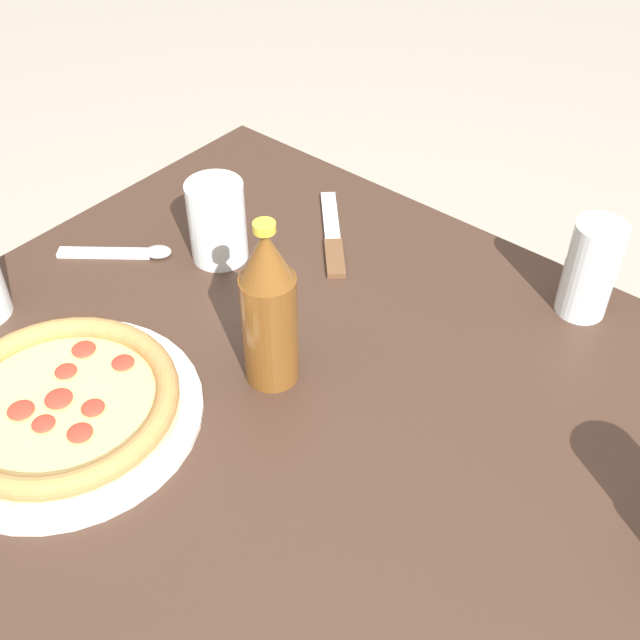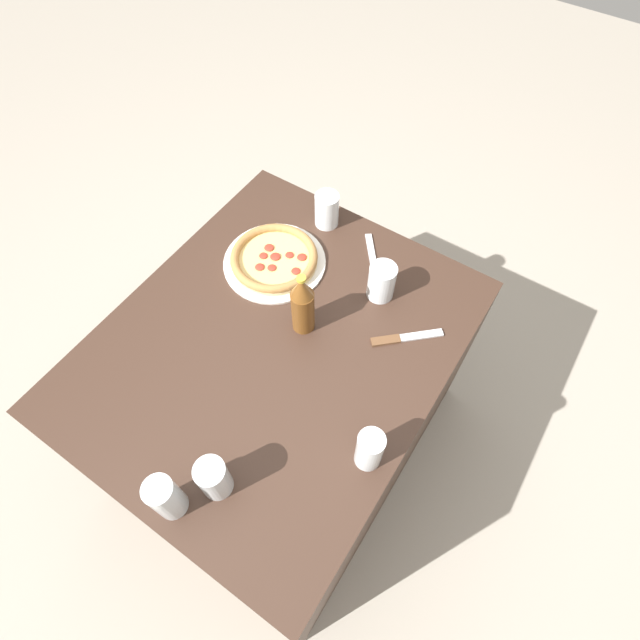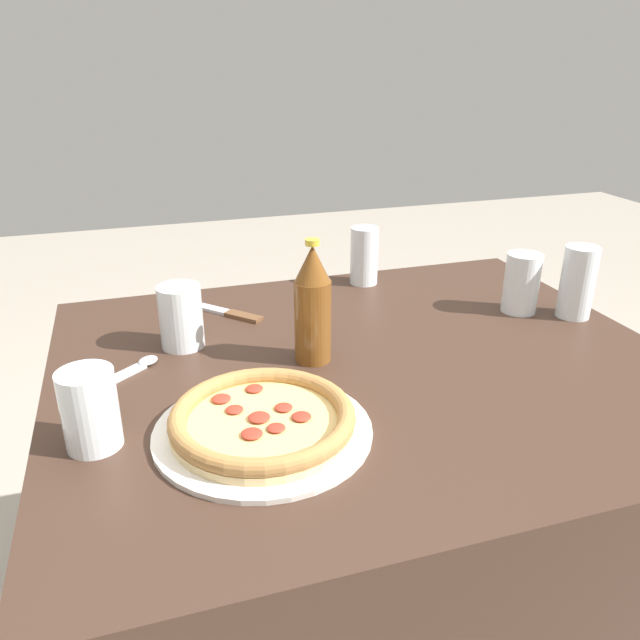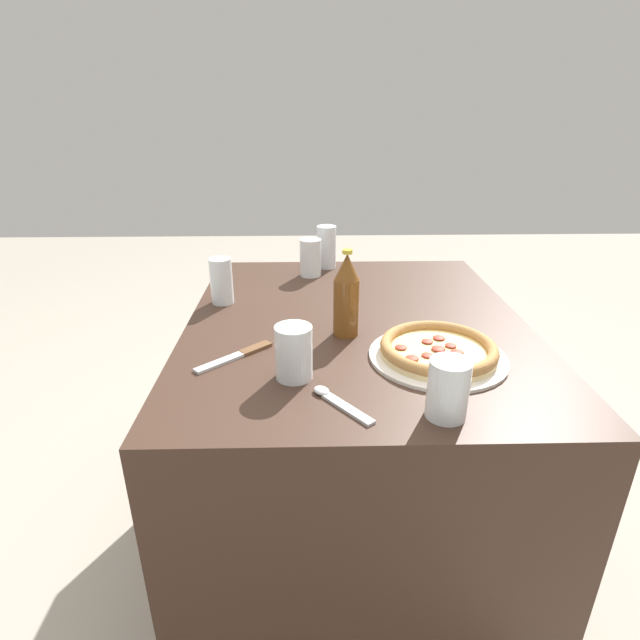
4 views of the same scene
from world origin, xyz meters
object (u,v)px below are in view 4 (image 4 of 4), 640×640
object	(u,v)px
glass_red_wine	(448,392)
glass_cola	(222,283)
glass_mango_juice	(311,259)
glass_orange_juice	(326,248)
knife	(238,355)
spoon	(335,400)
pizza_margherita	(438,351)
glass_lemonade	(294,354)
beer_bottle	(346,296)

from	to	relation	value
glass_red_wine	glass_cola	world-z (taller)	glass_cola
glass_mango_juice	glass_orange_juice	world-z (taller)	glass_orange_juice
glass_orange_juice	knife	size ratio (longest dim) A/B	0.89
glass_cola	spoon	bearing A→B (deg)	29.05
glass_red_wine	pizza_margherita	bearing A→B (deg)	169.80
glass_mango_juice	spoon	distance (m)	0.78
glass_mango_juice	glass_orange_juice	distance (m)	0.11
glass_orange_juice	spoon	world-z (taller)	glass_orange_juice
glass_lemonade	glass_mango_juice	world-z (taller)	glass_mango_juice
glass_cola	knife	size ratio (longest dim) A/B	0.81
beer_bottle	knife	xyz separation A→B (m)	(0.12, -0.25, -0.10)
glass_red_wine	glass_orange_juice	size ratio (longest dim) A/B	0.78
pizza_margherita	spoon	world-z (taller)	pizza_margherita
glass_mango_juice	beer_bottle	distance (m)	0.48
glass_lemonade	glass_cola	xyz separation A→B (m)	(-0.44, -0.22, 0.00)
glass_lemonade	glass_mango_juice	size ratio (longest dim) A/B	0.94
glass_cola	beer_bottle	world-z (taller)	beer_bottle
glass_lemonade	glass_mango_juice	xyz separation A→B (m)	(-0.68, 0.04, 0.00)
glass_mango_juice	glass_red_wine	world-z (taller)	glass_mango_juice
pizza_margherita	beer_bottle	size ratio (longest dim) A/B	1.42
glass_mango_juice	knife	size ratio (longest dim) A/B	0.75
glass_lemonade	beer_bottle	world-z (taller)	beer_bottle
glass_lemonade	glass_red_wine	bearing A→B (deg)	62.06
pizza_margherita	glass_orange_juice	size ratio (longest dim) A/B	2.12
beer_bottle	spoon	world-z (taller)	beer_bottle
pizza_margherita	knife	bearing A→B (deg)	-92.39
pizza_margherita	glass_red_wine	xyz separation A→B (m)	(0.23, -0.04, 0.03)
glass_lemonade	glass_cola	size ratio (longest dim) A/B	0.88
glass_lemonade	beer_bottle	size ratio (longest dim) A/B	0.53
glass_mango_juice	glass_cola	bearing A→B (deg)	-46.26
beer_bottle	knife	bearing A→B (deg)	-65.60
glass_orange_juice	spoon	size ratio (longest dim) A/B	1.05
glass_cola	spoon	distance (m)	0.61
glass_lemonade	spoon	xyz separation A→B (m)	(0.10, 0.08, -0.05)
spoon	glass_lemonade	bearing A→B (deg)	-140.61
spoon	pizza_margherita	bearing A→B (deg)	126.05
spoon	glass_cola	bearing A→B (deg)	-150.95
glass_orange_juice	glass_cola	world-z (taller)	glass_orange_juice
beer_bottle	knife	size ratio (longest dim) A/B	1.33
glass_mango_juice	beer_bottle	size ratio (longest dim) A/B	0.57
spoon	knife	bearing A→B (deg)	-132.56
glass_lemonade	glass_cola	world-z (taller)	glass_cola
glass_red_wine	spoon	distance (m)	0.21
spoon	glass_red_wine	bearing A→B (deg)	75.88
beer_bottle	spoon	distance (m)	0.33
glass_cola	knife	distance (m)	0.36
pizza_margherita	glass_cola	xyz separation A→B (m)	(-0.36, -0.54, 0.04)
glass_cola	spoon	world-z (taller)	glass_cola
glass_lemonade	beer_bottle	xyz separation A→B (m)	(-0.21, 0.12, 0.05)
pizza_margherita	glass_lemonade	bearing A→B (deg)	-76.64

